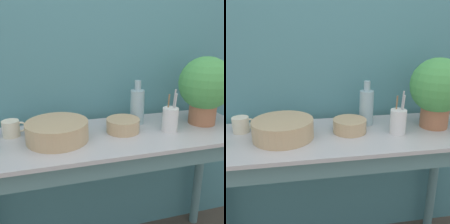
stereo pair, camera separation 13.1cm
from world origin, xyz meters
TOP-DOWN VIEW (x-y plane):
  - wall_back at (0.00, 0.56)m, footprint 6.00×0.05m
  - counter_table at (0.00, 0.23)m, footprint 1.50×0.50m
  - potted_plant at (0.54, 0.27)m, footprint 0.29×0.29m
  - bowl_wash_large at (-0.28, 0.25)m, footprint 0.30×0.30m
  - bottle_tall at (0.18, 0.37)m, footprint 0.08×0.08m
  - mug_cream at (-0.49, 0.37)m, footprint 0.12×0.09m
  - bowl_small_tan at (0.07, 0.27)m, footprint 0.18×0.18m
  - utensil_cup at (0.31, 0.21)m, footprint 0.08×0.08m

SIDE VIEW (x-z plane):
  - counter_table at x=0.00m, z-range 0.25..1.13m
  - bowl_small_tan at x=0.07m, z-range 0.88..0.95m
  - mug_cream at x=-0.49m, z-range 0.88..0.96m
  - bowl_wash_large at x=-0.28m, z-range 0.88..0.97m
  - utensil_cup at x=0.31m, z-range 0.83..1.06m
  - bottle_tall at x=0.18m, z-range 0.86..1.11m
  - potted_plant at x=0.54m, z-range 0.91..1.29m
  - wall_back at x=0.00m, z-range 0.00..2.40m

